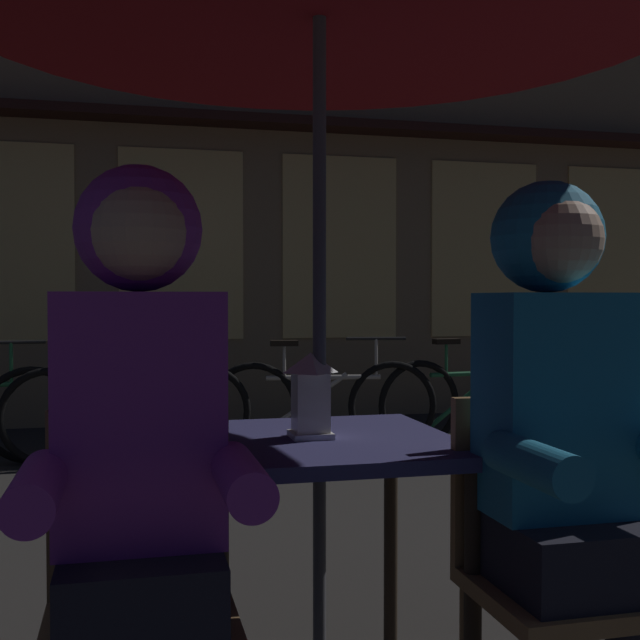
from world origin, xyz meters
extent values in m
cube|color=navy|center=(0.00, 0.00, 0.72)|extent=(0.72, 0.72, 0.04)
cylinder|color=#2D2319|center=(-0.31, -0.31, 0.35)|extent=(0.04, 0.04, 0.70)
cylinder|color=#2D2319|center=(0.31, -0.31, 0.35)|extent=(0.04, 0.04, 0.70)
cylinder|color=#2D2319|center=(-0.31, 0.31, 0.35)|extent=(0.04, 0.04, 0.70)
cylinder|color=#2D2319|center=(0.31, 0.31, 0.35)|extent=(0.04, 0.04, 0.70)
cylinder|color=#4C4C51|center=(0.00, 0.00, 1.12)|extent=(0.04, 0.04, 2.25)
cube|color=white|center=(-0.02, 0.00, 0.75)|extent=(0.11, 0.11, 0.02)
cube|color=white|center=(-0.02, 0.00, 0.84)|extent=(0.09, 0.09, 0.16)
pyramid|color=white|center=(-0.02, 0.00, 0.94)|extent=(0.11, 0.11, 0.06)
cube|color=olive|center=(-0.48, -0.44, 0.43)|extent=(0.40, 0.40, 0.04)
cube|color=olive|center=(-0.48, -0.26, 0.66)|extent=(0.40, 0.03, 0.42)
cube|color=olive|center=(0.48, -0.44, 0.43)|extent=(0.40, 0.40, 0.04)
cube|color=olive|center=(0.48, -0.26, 0.66)|extent=(0.40, 0.03, 0.42)
cube|color=black|center=(-0.48, -0.44, 0.53)|extent=(0.32, 0.36, 0.16)
cube|color=purple|center=(-0.48, -0.40, 0.87)|extent=(0.34, 0.22, 0.52)
cylinder|color=purple|center=(-0.30, -0.62, 0.78)|extent=(0.09, 0.30, 0.09)
cylinder|color=purple|center=(-0.66, -0.62, 0.78)|extent=(0.09, 0.30, 0.09)
sphere|color=tan|center=(-0.48, -0.40, 1.25)|extent=(0.21, 0.21, 0.21)
sphere|color=purple|center=(-0.48, -0.35, 1.26)|extent=(0.27, 0.27, 0.27)
cube|color=black|center=(0.48, -0.44, 0.53)|extent=(0.32, 0.36, 0.16)
cube|color=teal|center=(0.48, -0.40, 0.87)|extent=(0.34, 0.22, 0.52)
cylinder|color=teal|center=(0.30, -0.62, 0.78)|extent=(0.09, 0.30, 0.09)
sphere|color=tan|center=(0.48, -0.40, 1.25)|extent=(0.21, 0.21, 0.21)
sphere|color=teal|center=(0.48, -0.35, 1.26)|extent=(0.27, 0.27, 0.27)
cube|color=#937A56|center=(0.70, 5.40, 3.10)|extent=(10.00, 0.60, 6.20)
cube|color=#F4D17A|center=(-1.50, 5.09, 1.60)|extent=(1.10, 0.02, 1.70)
cube|color=#F4D17A|center=(-0.04, 5.09, 1.60)|extent=(1.10, 0.02, 1.70)
cube|color=#F4D17A|center=(1.43, 5.09, 1.60)|extent=(1.10, 0.02, 1.70)
cube|color=#F4D17A|center=(2.90, 5.09, 1.60)|extent=(1.10, 0.02, 1.70)
cube|color=#F4D17A|center=(4.36, 5.09, 1.60)|extent=(1.10, 0.02, 1.70)
cube|color=#331914|center=(0.70, 4.95, 2.70)|extent=(9.00, 0.36, 0.08)
torus|color=black|center=(-1.15, 3.55, 0.33)|extent=(0.66, 0.10, 0.66)
cylinder|color=#236B3D|center=(-1.27, 3.54, 0.68)|extent=(0.02, 0.02, 0.28)
cylinder|color=black|center=(-1.27, 3.54, 0.82)|extent=(0.44, 0.06, 0.02)
torus|color=black|center=(0.00, 3.42, 0.33)|extent=(0.66, 0.05, 0.66)
torus|color=black|center=(-1.02, 3.42, 0.33)|extent=(0.66, 0.05, 0.66)
cylinder|color=#1E4C93|center=(-0.51, 3.42, 0.54)|extent=(0.84, 0.04, 0.04)
cylinder|color=#1E4C93|center=(-0.63, 3.42, 0.36)|extent=(0.61, 0.04, 0.44)
cylinder|color=#1E4C93|center=(-0.80, 3.42, 0.66)|extent=(0.02, 0.02, 0.24)
cube|color=black|center=(-0.80, 3.42, 0.79)|extent=(0.20, 0.08, 0.04)
cylinder|color=#1E4C93|center=(-0.12, 3.42, 0.68)|extent=(0.02, 0.02, 0.28)
cylinder|color=black|center=(-0.12, 3.42, 0.82)|extent=(0.44, 0.02, 0.02)
torus|color=black|center=(1.38, 3.41, 0.33)|extent=(0.66, 0.14, 0.66)
torus|color=black|center=(0.37, 3.55, 0.33)|extent=(0.66, 0.14, 0.66)
cylinder|color=#ADA89E|center=(0.87, 3.48, 0.54)|extent=(0.83, 0.15, 0.04)
cylinder|color=#ADA89E|center=(0.75, 3.50, 0.36)|extent=(0.60, 0.12, 0.44)
cylinder|color=#ADA89E|center=(0.59, 3.52, 0.66)|extent=(0.02, 0.02, 0.24)
cube|color=black|center=(0.59, 3.52, 0.79)|extent=(0.21, 0.11, 0.04)
cylinder|color=#ADA89E|center=(1.26, 3.43, 0.68)|extent=(0.02, 0.02, 0.28)
cylinder|color=black|center=(1.26, 3.43, 0.82)|extent=(0.44, 0.08, 0.02)
torus|color=black|center=(2.61, 3.55, 0.33)|extent=(0.66, 0.12, 0.66)
torus|color=black|center=(1.60, 3.44, 0.33)|extent=(0.66, 0.12, 0.66)
cylinder|color=#236B3D|center=(2.11, 3.50, 0.54)|extent=(0.84, 0.12, 0.04)
cylinder|color=#236B3D|center=(1.98, 3.48, 0.36)|extent=(0.61, 0.10, 0.44)
cylinder|color=#236B3D|center=(1.82, 3.47, 0.66)|extent=(0.02, 0.02, 0.24)
cube|color=black|center=(1.82, 3.47, 0.79)|extent=(0.21, 0.10, 0.04)
cylinder|color=#236B3D|center=(2.49, 3.54, 0.68)|extent=(0.02, 0.02, 0.28)
cylinder|color=black|center=(2.49, 3.54, 0.82)|extent=(0.44, 0.07, 0.02)
torus|color=black|center=(3.06, 3.66, 0.33)|extent=(0.65, 0.20, 0.66)
cylinder|color=maroon|center=(3.43, 3.57, 0.36)|extent=(0.60, 0.17, 0.44)
cylinder|color=maroon|center=(3.27, 3.60, 0.66)|extent=(0.02, 0.02, 0.24)
cube|color=black|center=(3.27, 3.60, 0.79)|extent=(0.21, 0.12, 0.04)
camera|label=1|loc=(-0.50, -2.07, 1.12)|focal=44.33mm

